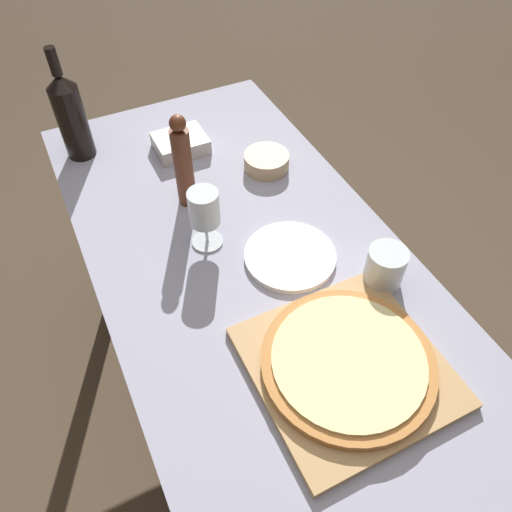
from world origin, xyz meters
The scene contains 11 objects.
ground_plane centered at (0.00, 0.00, 0.00)m, with size 12.00×12.00×0.00m, color #4C3D2D.
dining_table centered at (0.00, 0.00, 0.64)m, with size 0.71×1.51×0.75m.
cutting_board centered at (0.05, -0.34, 0.76)m, with size 0.36×0.36×0.02m.
pizza centered at (0.05, -0.34, 0.78)m, with size 0.34×0.34×0.02m.
wine_bottle centered at (-0.27, 0.59, 0.88)m, with size 0.08×0.08×0.32m.
pepper_mill centered at (-0.06, 0.26, 0.88)m, with size 0.05×0.05×0.26m.
wine_glass centered at (-0.07, 0.10, 0.86)m, with size 0.08×0.08×0.16m.
small_bowl centered at (0.19, 0.30, 0.77)m, with size 0.13×0.13×0.04m.
drinking_tumbler centered at (0.24, -0.19, 0.80)m, with size 0.09×0.09×0.10m.
dinner_plate centered at (0.08, -0.03, 0.76)m, with size 0.22×0.22×0.01m.
food_container centered at (0.00, 0.48, 0.77)m, with size 0.15×0.12×0.04m.
Camera 1 is at (-0.33, -0.70, 1.64)m, focal length 35.00 mm.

